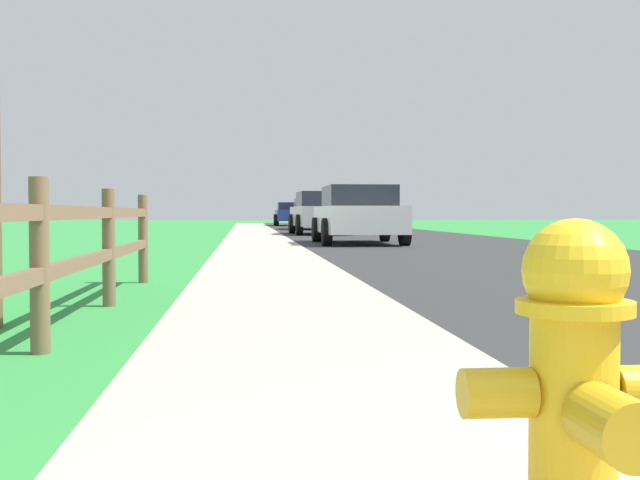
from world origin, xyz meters
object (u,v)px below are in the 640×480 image
Objects in this scene: parked_car_silver at (319,213)px; parked_car_blue at (291,214)px; parked_car_red at (312,213)px; parked_suv_white at (358,214)px; fire_hydrant at (577,373)px.

parked_car_silver reaches higher than parked_car_blue.
parked_car_red is 10.92m from parked_car_blue.
parked_car_red is (0.29, 17.55, 0.01)m from parked_suv_white.
parked_car_silver is 19.63m from parked_car_blue.
parked_car_silver is at bearing 91.08° from parked_suv_white.
parked_car_red is (2.40, 35.80, 0.37)m from fire_hydrant.
parked_car_red is (0.46, 8.71, -0.02)m from parked_car_silver.
fire_hydrant is 0.17× the size of parked_car_red.
parked_car_blue is at bearing 91.98° from parked_car_red.
parked_suv_white is at bearing -88.92° from parked_car_silver.
parked_car_blue is at bearing 90.17° from parked_suv_white.
parked_car_silver reaches higher than fire_hydrant.
fire_hydrant is 46.76m from parked_car_blue.
parked_suv_white reaches higher than fire_hydrant.
parked_suv_white is at bearing 83.41° from fire_hydrant.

